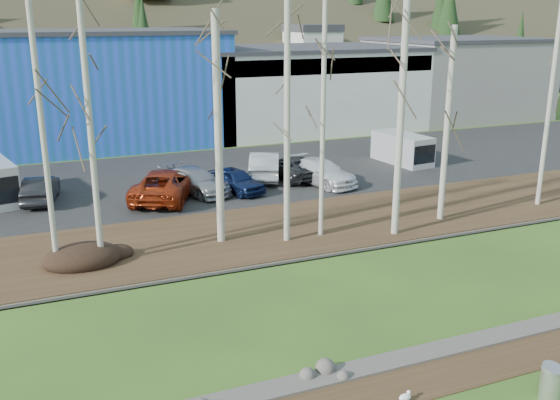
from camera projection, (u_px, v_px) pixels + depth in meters
name	position (u px, v px, depth m)	size (l,w,h in m)	color
dirt_strip	(464.00, 368.00, 17.15)	(80.00, 1.80, 0.03)	#382616
near_bank_rocks	(441.00, 351.00, 18.04)	(80.00, 0.80, 0.50)	#47423D
river	(369.00, 295.00, 21.66)	(80.00, 8.00, 0.90)	#121931
far_bank_rocks	(317.00, 255.00, 25.29)	(80.00, 0.80, 0.46)	#47423D
far_bank	(286.00, 229.00, 28.09)	(80.00, 7.00, 0.15)	#382616
parking_lot	(217.00, 176.00, 37.38)	(80.00, 14.00, 0.14)	black
building_blue	(82.00, 87.00, 46.37)	(20.40, 12.24, 8.30)	#1A55AD
building_white	(302.00, 87.00, 53.23)	(18.36, 12.24, 6.80)	silver
building_grey	(455.00, 77.00, 59.10)	(14.28, 12.24, 7.30)	gray
litter_bin	(551.00, 385.00, 15.59)	(0.52, 0.52, 0.90)	silver
seagull	(405.00, 397.00, 15.60)	(0.40, 0.19, 0.29)	gold
dirt_mound	(82.00, 256.00, 23.92)	(2.99, 2.11, 0.59)	black
birch_0	(43.00, 130.00, 22.14)	(0.21, 0.21, 10.50)	beige
birch_1	(218.00, 131.00, 25.08)	(0.32, 0.32, 9.43)	beige
birch_2	(91.00, 139.00, 22.65)	(0.23, 0.23, 9.68)	beige
birch_3	(287.00, 123.00, 25.09)	(0.26, 0.26, 10.00)	beige
birch_4	(323.00, 115.00, 25.67)	(0.20, 0.20, 10.45)	beige
birch_5	(401.00, 106.00, 25.75)	(0.30, 0.30, 11.17)	beige
birch_6	(447.00, 126.00, 28.08)	(0.28, 0.28, 8.78)	beige
birch_7	(553.00, 74.00, 29.69)	(0.23, 0.23, 13.00)	beige
car_0	(41.00, 189.00, 31.78)	(1.42, 4.06, 1.34)	#232326
car_1	(166.00, 184.00, 32.22)	(2.64, 5.72, 1.59)	#A03113
car_2	(195.00, 181.00, 33.33)	(1.88, 4.63, 1.34)	gray
car_3	(235.00, 180.00, 33.56)	(1.53, 3.81, 1.30)	#101D43
car_4	(265.00, 165.00, 36.33)	(1.68, 4.80, 1.58)	#B9B9BC
car_5	(293.00, 167.00, 36.43)	(2.18, 4.73, 1.31)	#28292B
car_6	(321.00, 172.00, 35.13)	(1.92, 4.73, 1.37)	white
van_white	(404.00, 149.00, 39.99)	(2.25, 4.45, 1.87)	silver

